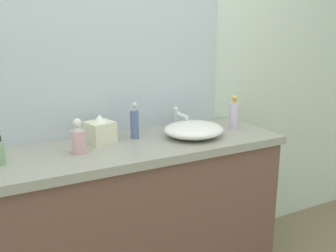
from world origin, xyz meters
TOP-DOWN VIEW (x-y plane):
  - bathroom_wall_rear at (0.00, 0.73)m, footprint 6.00×0.06m
  - vanity_counter at (0.10, 0.42)m, footprint 1.58×0.55m
  - wall_mirror_panel at (0.10, 0.69)m, footprint 1.33×0.01m
  - sink_basin at (0.41, 0.38)m, footprint 0.35×0.32m
  - faucet at (0.41, 0.55)m, footprint 0.03×0.15m
  - soap_dispenser at (0.11, 0.52)m, footprint 0.05×0.05m
  - perfume_bottle at (0.71, 0.40)m, footprint 0.05×0.05m
  - spray_can at (-0.24, 0.40)m, footprint 0.07×0.07m
  - tissue_box at (-0.09, 0.54)m, footprint 0.16×0.16m

SIDE VIEW (x-z plane):
  - vanity_counter at x=0.10m, z-range 0.00..0.92m
  - sink_basin at x=0.41m, z-range 0.91..1.00m
  - tissue_box at x=-0.09m, z-range 0.90..1.05m
  - spray_can at x=-0.24m, z-range 0.90..1.07m
  - faucet at x=0.41m, z-range 0.92..1.06m
  - soap_dispenser at x=0.11m, z-range 0.90..1.10m
  - perfume_bottle at x=0.71m, z-range 0.90..1.11m
  - bathroom_wall_rear at x=0.00m, z-range 0.00..2.60m
  - wall_mirror_panel at x=0.10m, z-range 0.91..2.05m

